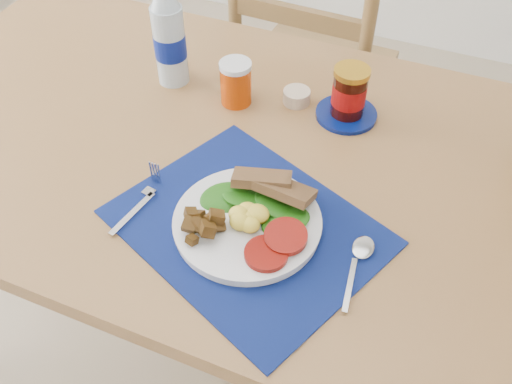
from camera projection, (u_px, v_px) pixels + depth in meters
ground at (176, 377)px, 1.62m from camera, size 4.00×4.00×0.00m
table at (189, 162)px, 1.26m from camera, size 1.40×0.90×0.75m
chair_far at (311, 45)px, 1.72m from camera, size 0.46×0.44×1.19m
placemat at (247, 227)px, 1.02m from camera, size 0.55×0.50×0.00m
breakfast_plate at (244, 220)px, 1.00m from camera, size 0.26×0.26×0.06m
fork at (143, 200)px, 1.06m from camera, size 0.03×0.17×0.00m
spoon at (359, 260)px, 0.96m from camera, size 0.04×0.16×0.00m
water_bottle at (169, 39)px, 1.26m from camera, size 0.07×0.07×0.25m
juice_glass at (236, 84)px, 1.24m from camera, size 0.07×0.07×0.09m
ramekin at (297, 97)px, 1.26m from camera, size 0.06×0.06×0.03m
jam_on_saucer at (349, 96)px, 1.20m from camera, size 0.13×0.13×0.12m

